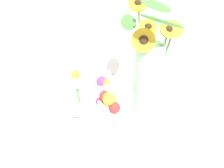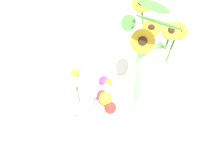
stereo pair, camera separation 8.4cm
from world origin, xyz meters
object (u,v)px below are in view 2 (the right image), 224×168
at_px(mason_jar_sunflowers, 150,73).
at_px(vase_small_center, 107,111).
at_px(vase_bulb_right, 78,98).
at_px(vase_small_back, 107,89).
at_px(serving_tray, 112,122).

relative_size(mason_jar_sunflowers, vase_small_center, 2.74).
bearing_deg(vase_bulb_right, vase_small_center, -33.56).
distance_m(mason_jar_sunflowers, vase_bulb_right, 0.26).
height_order(mason_jar_sunflowers, vase_small_back, mason_jar_sunflowers).
distance_m(vase_bulb_right, vase_small_back, 0.12).
distance_m(serving_tray, mason_jar_sunflowers, 0.21).
bearing_deg(vase_small_back, vase_small_center, -84.43).
distance_m(serving_tray, vase_bulb_right, 0.15).
bearing_deg(serving_tray, vase_small_center, -103.27).
height_order(serving_tray, vase_bulb_right, vase_bulb_right).
relative_size(vase_small_center, vase_bulb_right, 0.78).
xyz_separation_m(serving_tray, vase_small_center, (-0.01, -0.05, 0.08)).
bearing_deg(mason_jar_sunflowers, vase_small_back, 156.90).
relative_size(serving_tray, vase_small_center, 3.19).
bearing_deg(vase_small_back, mason_jar_sunflowers, -23.10).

